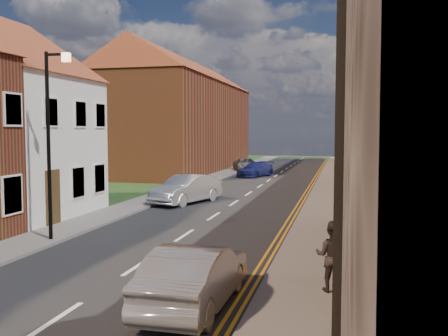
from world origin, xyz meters
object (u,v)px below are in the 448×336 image
lamppost (51,133)px  car_distant (247,165)px  pedestrian_right (332,256)px  car_mid (186,189)px  car_far (255,169)px  car_mid_b (195,275)px

lamppost → car_distant: lamppost is taller
lamppost → pedestrian_right: bearing=-20.3°
lamppost → car_distant: (0.61, 30.00, -2.93)m
car_distant → car_mid: bearing=-107.1°
lamppost → car_far: lamppost is taller
pedestrian_right → lamppost: bearing=-8.9°
car_far → car_mid_b: 29.74m
car_far → car_distant: 5.38m
lamppost → car_distant: size_ratio=1.38×
lamppost → pedestrian_right: (8.91, -3.30, -2.64)m
car_mid_b → car_mid: bearing=-70.5°
pedestrian_right → car_mid_b: (-2.72, -1.29, -0.25)m
lamppost → car_mid_b: 8.23m
car_mid_b → pedestrian_right: bearing=-153.7°
car_mid → pedestrian_right: bearing=-41.1°
car_mid → car_far: 15.52m
car_far → car_mid_b: size_ratio=1.01×
car_far → pedestrian_right: size_ratio=2.57×
car_far → car_distant: car_distant is taller
lamppost → car_mid: (1.51, 9.40, -2.82)m
car_far → pedestrian_right: bearing=-57.6°
car_mid → car_distant: car_mid is taller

